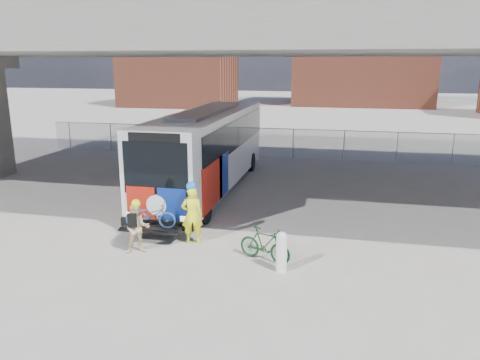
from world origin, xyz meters
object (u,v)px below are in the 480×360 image
(bus, at_px, (208,145))
(cyclist_tan, at_px, (137,228))
(cyclist_hivis, at_px, (192,214))
(bike_parked, at_px, (265,244))
(bollard, at_px, (281,250))

(bus, xyz_separation_m, cyclist_tan, (-0.05, -7.49, -1.30))
(cyclist_hivis, relative_size, bike_parked, 1.21)
(cyclist_tan, bearing_deg, bollard, -31.95)
(bus, relative_size, cyclist_tan, 7.59)
(bollard, bearing_deg, bike_parked, 132.62)
(cyclist_hivis, height_order, bike_parked, cyclist_hivis)
(cyclist_tan, distance_m, bike_parked, 3.92)
(bollard, xyz_separation_m, cyclist_tan, (-4.47, 0.37, 0.18))
(bollard, distance_m, cyclist_hivis, 3.48)
(bus, xyz_separation_m, bollard, (4.42, -7.86, -1.48))
(bollard, relative_size, bike_parked, 0.70)
(bus, bearing_deg, cyclist_hivis, -78.22)
(bollard, height_order, bike_parked, bollard)
(bus, distance_m, cyclist_tan, 7.60)
(bus, height_order, bike_parked, bus)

